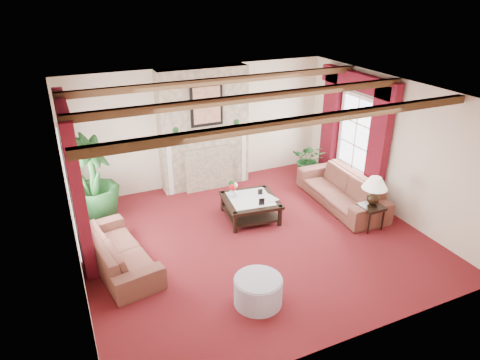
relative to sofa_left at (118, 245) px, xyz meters
name	(u,v)px	position (x,y,z in m)	size (l,w,h in m)	color
floor	(253,238)	(2.40, -0.15, -0.40)	(6.00, 6.00, 0.00)	#4A0D10
ceiling	(256,94)	(2.40, -0.15, 2.30)	(6.00, 6.00, 0.00)	white
back_wall	(201,127)	(2.40, 2.60, 0.95)	(6.00, 0.02, 2.70)	beige
left_wall	(70,205)	(-0.60, -0.15, 0.95)	(0.02, 5.50, 2.70)	beige
right_wall	(390,146)	(5.40, -0.15, 0.95)	(0.02, 5.50, 2.70)	beige
ceiling_beams	(256,97)	(2.40, -0.15, 2.24)	(6.00, 3.00, 0.12)	#362011
fireplace	(202,67)	(2.40, 2.40, 2.30)	(2.00, 0.52, 2.70)	tan
french_door_left	(58,134)	(-0.57, 0.85, 1.73)	(0.10, 1.10, 2.16)	white
french_door_right	(361,96)	(5.37, 0.85, 1.73)	(0.10, 1.10, 2.16)	white
curtains_left	(61,107)	(-0.46, 0.85, 2.15)	(0.20, 2.40, 2.55)	#490914
curtains_right	(359,77)	(5.26, 0.85, 2.15)	(0.20, 2.40, 2.55)	#490914
sofa_left	(118,245)	(0.00, 0.00, 0.00)	(0.92, 2.10, 0.79)	#3F1117
sofa_right	(342,185)	(4.67, 0.29, 0.05)	(0.78, 2.31, 0.89)	#3F1117
potted_palm	(95,198)	(-0.13, 1.73, 0.09)	(1.91, 1.92, 0.97)	black
small_plant	(309,163)	(4.82, 1.79, -0.06)	(1.16, 1.17, 0.68)	black
coffee_table	(250,208)	(2.67, 0.55, -0.18)	(1.04, 1.04, 0.42)	black
side_table	(370,217)	(4.59, -0.74, -0.15)	(0.41, 0.41, 0.48)	black
ottoman	(258,291)	(1.69, -1.76, -0.19)	(0.72, 0.72, 0.42)	#9290A3
table_lamp	(374,191)	(4.59, -0.74, 0.39)	(0.47, 0.47, 0.60)	black
flower_vase	(233,192)	(2.39, 0.78, 0.12)	(0.25, 0.26, 0.19)	silver
book	(266,194)	(2.91, 0.36, 0.18)	(0.22, 0.07, 0.30)	black
photo_frame_a	(262,202)	(2.75, 0.22, 0.10)	(0.11, 0.02, 0.15)	black
photo_frame_b	(260,192)	(2.92, 0.63, 0.09)	(0.09, 0.02, 0.12)	black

